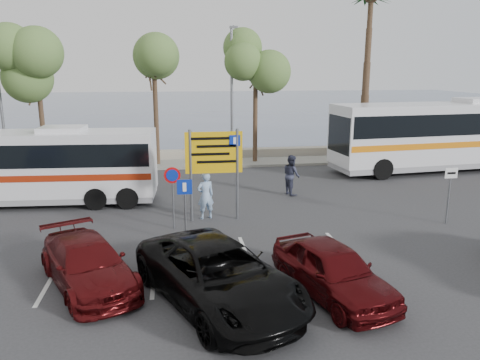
{
  "coord_description": "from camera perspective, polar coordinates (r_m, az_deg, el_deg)",
  "views": [
    {
      "loc": [
        -0.5,
        -14.36,
        5.86
      ],
      "look_at": [
        1.98,
        3.0,
        1.63
      ],
      "focal_mm": 35.0,
      "sensor_mm": 36.0,
      "label": 1
    }
  ],
  "objects": [
    {
      "name": "ground",
      "position": [
        15.52,
        -5.75,
        -8.71
      ],
      "size": [
        120.0,
        120.0,
        0.0
      ],
      "primitive_type": "plane",
      "color": "#2F2F31",
      "rests_on": "ground"
    },
    {
      "name": "kerb_strip",
      "position": [
        28.95,
        -6.98,
        1.92
      ],
      "size": [
        44.0,
        2.4,
        0.15
      ],
      "primitive_type": "cube",
      "color": "gray",
      "rests_on": "ground"
    },
    {
      "name": "seawall",
      "position": [
        30.87,
        -7.08,
        3.07
      ],
      "size": [
        48.0,
        0.8,
        0.6
      ],
      "primitive_type": "cube",
      "color": "#A89D86",
      "rests_on": "ground"
    },
    {
      "name": "sea",
      "position": [
        74.59,
        -7.82,
        8.93
      ],
      "size": [
        140.0,
        140.0,
        0.0
      ],
      "primitive_type": "plane",
      "color": "#44536E",
      "rests_on": "ground"
    },
    {
      "name": "tree_left",
      "position": [
        29.33,
        -23.56,
        12.74
      ],
      "size": [
        3.2,
        3.2,
        7.2
      ],
      "color": "#382619",
      "rests_on": "kerb_strip"
    },
    {
      "name": "tree_mid",
      "position": [
        28.39,
        -10.51,
        14.94
      ],
      "size": [
        3.2,
        3.2,
        8.0
      ],
      "color": "#382619",
      "rests_on": "kerb_strip"
    },
    {
      "name": "tree_right",
      "position": [
        28.8,
        1.92,
        14.16
      ],
      "size": [
        3.2,
        3.2,
        7.4
      ],
      "color": "#382619",
      "rests_on": "kerb_strip"
    },
    {
      "name": "street_lamp_right",
      "position": [
        28.13,
        -1.0,
        10.98
      ],
      "size": [
        0.45,
        1.15,
        8.01
      ],
      "color": "slate",
      "rests_on": "kerb_strip"
    },
    {
      "name": "direction_sign",
      "position": [
        17.95,
        -3.18,
        2.51
      ],
      "size": [
        2.2,
        0.12,
        3.6
      ],
      "color": "slate",
      "rests_on": "ground"
    },
    {
      "name": "sign_no_stop",
      "position": [
        17.28,
        -8.21,
        -0.95
      ],
      "size": [
        0.6,
        0.08,
        2.35
      ],
      "color": "slate",
      "rests_on": "ground"
    },
    {
      "name": "sign_parking",
      "position": [
        15.78,
        -6.73,
        -2.71
      ],
      "size": [
        0.5,
        0.07,
        2.25
      ],
      "color": "slate",
      "rests_on": "ground"
    },
    {
      "name": "sign_taxi",
      "position": [
        19.42,
        24.18,
        -0.88
      ],
      "size": [
        0.5,
        0.07,
        2.2
      ],
      "color": "slate",
      "rests_on": "ground"
    },
    {
      "name": "lane_markings",
      "position": [
        14.6,
        -10.12,
        -10.33
      ],
      "size": [
        12.02,
        4.2,
        0.01
      ],
      "primitive_type": null,
      "color": "silver",
      "rests_on": "ground"
    },
    {
      "name": "coach_bus_left",
      "position": [
        22.22,
        -24.55,
        1.21
      ],
      "size": [
        11.06,
        2.97,
        3.41
      ],
      "color": "silver",
      "rests_on": "ground"
    },
    {
      "name": "coach_bus_right",
      "position": [
        29.56,
        23.67,
        4.77
      ],
      "size": [
        13.55,
        4.19,
        4.16
      ],
      "color": "silver",
      "rests_on": "ground"
    },
    {
      "name": "car_maroon",
      "position": [
        13.62,
        -18.1,
        -9.66
      ],
      "size": [
        3.58,
        4.84,
        1.3
      ],
      "primitive_type": "imported",
      "rotation": [
        0.0,
        0.0,
        0.45
      ],
      "color": "#510D0F",
      "rests_on": "ground"
    },
    {
      "name": "car_red",
      "position": [
        12.67,
        11.22,
        -10.71
      ],
      "size": [
        2.8,
        4.49,
        1.43
      ],
      "primitive_type": "imported",
      "rotation": [
        0.0,
        0.0,
        0.29
      ],
      "color": "#480A0C",
      "rests_on": "ground"
    },
    {
      "name": "suv_black",
      "position": [
        12.03,
        -2.66,
        -11.46
      ],
      "size": [
        4.65,
        6.17,
        1.56
      ],
      "primitive_type": "imported",
      "rotation": [
        0.0,
        0.0,
        0.42
      ],
      "color": "black",
      "rests_on": "ground"
    },
    {
      "name": "pedestrian_near",
      "position": [
        18.5,
        -4.23,
        -1.9
      ],
      "size": [
        0.79,
        0.63,
        1.89
      ],
      "primitive_type": "imported",
      "rotation": [
        0.0,
        0.0,
        3.43
      ],
      "color": "#8FADD0",
      "rests_on": "ground"
    },
    {
      "name": "pedestrian_far",
      "position": [
        22.11,
        6.29,
        0.62
      ],
      "size": [
        0.91,
        1.06,
        1.89
      ],
      "primitive_type": "imported",
      "rotation": [
        0.0,
        0.0,
        1.8
      ],
      "color": "#2F3247",
      "rests_on": "ground"
    }
  ]
}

